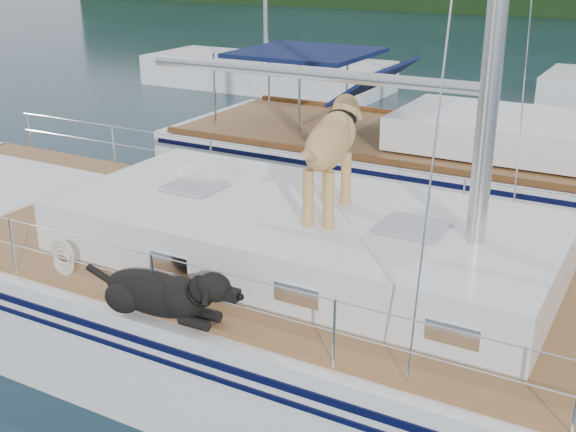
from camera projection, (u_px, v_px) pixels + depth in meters
The scene contains 4 objects.
ground at pixel (243, 341), 8.51m from camera, with size 120.00×120.00×0.00m, color black.
main_sailboat at pixel (249, 290), 8.22m from camera, with size 12.00×3.86×14.01m.
neighbor_sailboat at pixel (473, 175), 12.57m from camera, with size 11.00×3.50×13.30m.
bg_boat_west at pixel (266, 74), 23.45m from camera, with size 8.00×3.00×11.65m.
Camera 1 is at (4.09, -6.25, 4.38)m, focal length 45.00 mm.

